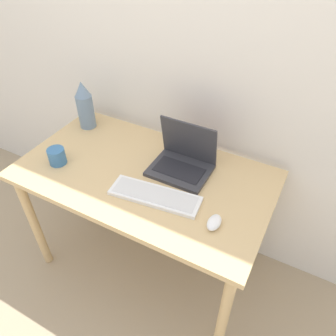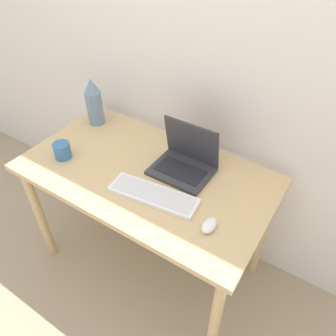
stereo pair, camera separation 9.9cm
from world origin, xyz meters
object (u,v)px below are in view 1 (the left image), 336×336
(mouse, at_px, (214,222))
(mug, at_px, (57,156))
(vase, at_px, (85,105))
(keyboard, at_px, (155,196))
(laptop, at_px, (183,160))

(mouse, bearing_deg, mug, 179.47)
(vase, height_order, mug, vase)
(vase, bearing_deg, keyboard, -27.04)
(mouse, relative_size, vase, 0.33)
(mouse, xyz_separation_m, mug, (-0.87, 0.01, 0.02))
(laptop, xyz_separation_m, mouse, (0.28, -0.27, -0.04))
(mug, bearing_deg, vase, 103.42)
(keyboard, height_order, vase, vase)
(mouse, height_order, vase, vase)
(laptop, height_order, vase, vase)
(keyboard, bearing_deg, mug, -178.11)
(keyboard, xyz_separation_m, vase, (-0.65, 0.33, 0.13))
(laptop, height_order, mouse, laptop)
(mouse, distance_m, mug, 0.87)
(laptop, bearing_deg, mouse, -44.31)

